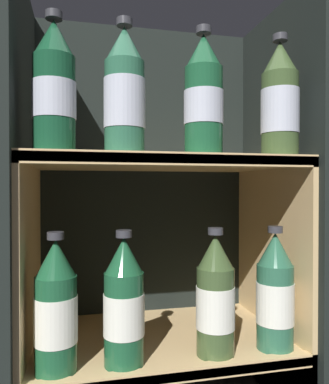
{
  "coord_description": "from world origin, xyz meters",
  "views": [
    {
      "loc": [
        -0.18,
        -0.67,
        0.52
      ],
      "look_at": [
        0.0,
        0.13,
        0.51
      ],
      "focal_mm": 35.0,
      "sensor_mm": 36.0,
      "label": 1
    }
  ],
  "objects": [
    {
      "name": "bottle_lower_front_1",
      "position": [
        -0.1,
        0.05,
        0.29
      ],
      "size": [
        0.08,
        0.08,
        0.26
      ],
      "color": "#194C2D",
      "rests_on": "shelf_lower"
    },
    {
      "name": "shelf_upper",
      "position": [
        0.0,
        0.17,
        0.41
      ],
      "size": [
        0.58,
        0.36,
        0.58
      ],
      "color": "tan",
      "rests_on": "ground_plane"
    },
    {
      "name": "bottle_upper_front_0",
      "position": [
        -0.23,
        0.05,
        0.7
      ],
      "size": [
        0.08,
        0.08,
        0.26
      ],
      "color": "#144228",
      "rests_on": "shelf_upper"
    },
    {
      "name": "bottle_lower_front_3",
      "position": [
        0.23,
        0.05,
        0.29
      ],
      "size": [
        0.08,
        0.08,
        0.26
      ],
      "color": "#285B42",
      "rests_on": "shelf_lower"
    },
    {
      "name": "bottle_upper_front_1",
      "position": [
        -0.1,
        0.05,
        0.7
      ],
      "size": [
        0.08,
        0.08,
        0.26
      ],
      "color": "#285B42",
      "rests_on": "shelf_upper"
    },
    {
      "name": "fridge_back_wall",
      "position": [
        0.0,
        0.37,
        0.48
      ],
      "size": [
        0.62,
        0.02,
        0.96
      ],
      "primitive_type": "cube",
      "color": "black",
      "rests_on": "ground_plane"
    },
    {
      "name": "fridge_side_left",
      "position": [
        -0.3,
        0.18,
        0.48
      ],
      "size": [
        0.02,
        0.4,
        0.96
      ],
      "primitive_type": "cube",
      "color": "black",
      "rests_on": "ground_plane"
    },
    {
      "name": "bottle_upper_front_3",
      "position": [
        0.24,
        0.05,
        0.7
      ],
      "size": [
        0.08,
        0.08,
        0.26
      ],
      "color": "#384C28",
      "rests_on": "shelf_upper"
    },
    {
      "name": "shelf_lower",
      "position": [
        0.0,
        0.17,
        0.14
      ],
      "size": [
        0.58,
        0.36,
        0.18
      ],
      "color": "tan",
      "rests_on": "ground_plane"
    },
    {
      "name": "bottle_upper_front_2",
      "position": [
        0.06,
        0.05,
        0.7
      ],
      "size": [
        0.08,
        0.08,
        0.26
      ],
      "color": "#194C2D",
      "rests_on": "shelf_upper"
    },
    {
      "name": "bottle_lower_front_0",
      "position": [
        -0.22,
        0.05,
        0.29
      ],
      "size": [
        0.08,
        0.08,
        0.26
      ],
      "color": "#194C2D",
      "rests_on": "shelf_lower"
    },
    {
      "name": "fridge_side_right",
      "position": [
        0.3,
        0.18,
        0.48
      ],
      "size": [
        0.02,
        0.4,
        0.96
      ],
      "primitive_type": "cube",
      "color": "black",
      "rests_on": "ground_plane"
    },
    {
      "name": "bottle_lower_front_2",
      "position": [
        0.09,
        0.05,
        0.29
      ],
      "size": [
        0.08,
        0.08,
        0.26
      ],
      "color": "#384C28",
      "rests_on": "shelf_lower"
    }
  ]
}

